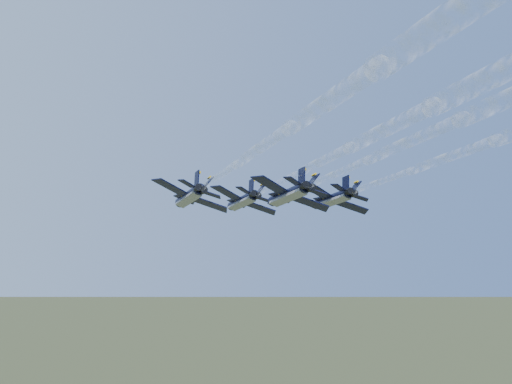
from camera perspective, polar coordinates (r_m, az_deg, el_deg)
jet_lead at (r=111.60m, az=-1.26°, el=-0.80°), size 11.23×16.27×5.32m
jet_left at (r=98.00m, az=-5.98°, el=-0.39°), size 11.23×16.27×5.32m
jet_right at (r=106.37m, az=6.72°, el=-0.64°), size 11.23×16.27×5.32m
jet_slot at (r=92.99m, az=2.84°, el=-0.24°), size 11.23×16.27×5.32m
smoke_trail_lead at (r=65.71m, az=11.89°, el=1.27°), size 20.42×63.84×2.62m
smoke_trail_left at (r=50.57m, az=6.56°, el=2.66°), size 20.42×63.84×2.62m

